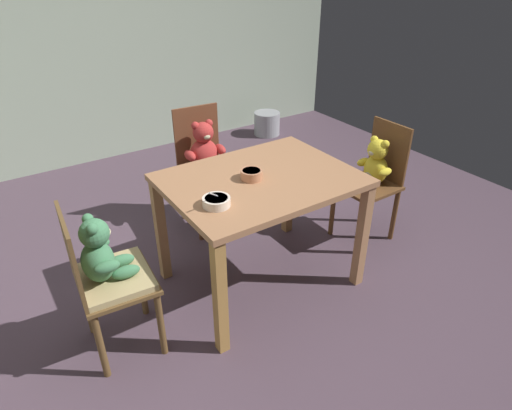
{
  "coord_description": "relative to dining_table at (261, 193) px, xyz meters",
  "views": [
    {
      "loc": [
        -1.3,
        -1.89,
        1.89
      ],
      "look_at": [
        0.0,
        0.05,
        0.54
      ],
      "focal_mm": 31.0,
      "sensor_mm": 36.0,
      "label": 1
    }
  ],
  "objects": [
    {
      "name": "wall_rear",
      "position": [
        0.0,
        2.56,
        0.77
      ],
      "size": [
        5.2,
        0.08,
        2.83
      ],
      "primitive_type": "cube",
      "color": "#919F8B",
      "rests_on": "ground_plane"
    },
    {
      "name": "porridge_bowl_cream_near_left",
      "position": [
        -0.37,
        -0.14,
        0.13
      ],
      "size": [
        0.15,
        0.15,
        0.12
      ],
      "color": "beige",
      "rests_on": "dining_table"
    },
    {
      "name": "dining_table",
      "position": [
        0.0,
        0.0,
        0.0
      ],
      "size": [
        1.09,
        0.84,
        0.75
      ],
      "color": "#996845",
      "rests_on": "ground_plane"
    },
    {
      "name": "ground_plane",
      "position": [
        0.0,
        0.0,
        -0.66
      ],
      "size": [
        5.2,
        5.2,
        0.04
      ],
      "color": "#4C3A46"
    },
    {
      "name": "porridge_bowl_terracotta_center",
      "position": [
        -0.06,
        0.01,
        0.13
      ],
      "size": [
        0.13,
        0.13,
        0.05
      ],
      "color": "#B67553",
      "rests_on": "dining_table"
    },
    {
      "name": "teddy_chair_far_center",
      "position": [
        0.07,
        0.84,
        -0.09
      ],
      "size": [
        0.41,
        0.43,
        0.9
      ],
      "rotation": [
        0.0,
        0.0,
        -1.64
      ],
      "color": "brown",
      "rests_on": "ground_plane"
    },
    {
      "name": "metal_pail",
      "position": [
        1.56,
        2.15,
        -0.51
      ],
      "size": [
        0.3,
        0.3,
        0.26
      ],
      "primitive_type": "cylinder",
      "color": "#93969B",
      "rests_on": "ground_plane"
    },
    {
      "name": "teddy_chair_near_right",
      "position": [
        0.97,
        -0.01,
        -0.12
      ],
      "size": [
        0.39,
        0.37,
        0.86
      ],
      "rotation": [
        0.0,
        0.0,
        3.15
      ],
      "color": "brown",
      "rests_on": "ground_plane"
    },
    {
      "name": "teddy_chair_near_left",
      "position": [
        -0.96,
        -0.04,
        -0.11
      ],
      "size": [
        0.4,
        0.43,
        0.86
      ],
      "rotation": [
        0.0,
        0.0,
        -0.08
      ],
      "color": "brown",
      "rests_on": "ground_plane"
    }
  ]
}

